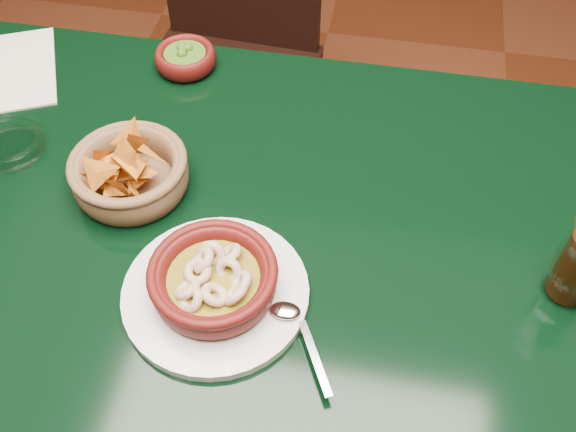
% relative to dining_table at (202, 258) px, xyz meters
% --- Properties ---
extents(ground, '(7.00, 7.00, 0.00)m').
position_rel_dining_table_xyz_m(ground, '(0.00, 0.00, -0.65)').
color(ground, '#471C0C').
rests_on(ground, ground).
extents(dining_table, '(1.20, 0.80, 0.75)m').
position_rel_dining_table_xyz_m(dining_table, '(0.00, 0.00, 0.00)').
color(dining_table, black).
rests_on(dining_table, ground).
extents(dining_chair, '(0.44, 0.44, 0.90)m').
position_rel_dining_table_xyz_m(dining_chair, '(-0.14, 0.71, -0.16)').
color(dining_chair, black).
rests_on(dining_chair, ground).
extents(shrimp_plate, '(0.29, 0.24, 0.08)m').
position_rel_dining_table_xyz_m(shrimp_plate, '(0.06, -0.12, 0.13)').
color(shrimp_plate, silver).
rests_on(shrimp_plate, dining_table).
extents(chip_basket, '(0.20, 0.20, 0.12)m').
position_rel_dining_table_xyz_m(chip_basket, '(-0.11, 0.04, 0.13)').
color(chip_basket, brown).
rests_on(chip_basket, dining_table).
extents(guacamole_ramekin, '(0.13, 0.13, 0.04)m').
position_rel_dining_table_xyz_m(guacamole_ramekin, '(-0.11, 0.33, 0.12)').
color(guacamole_ramekin, '#470C0A').
rests_on(guacamole_ramekin, dining_table).
extents(glass_ashtray, '(0.12, 0.12, 0.03)m').
position_rel_dining_table_xyz_m(glass_ashtray, '(-0.32, 0.08, 0.11)').
color(glass_ashtray, white).
rests_on(glass_ashtray, dining_table).
extents(paper_menu, '(0.24, 0.27, 0.00)m').
position_rel_dining_table_xyz_m(paper_menu, '(-0.42, 0.26, 0.10)').
color(paper_menu, beige).
rests_on(paper_menu, dining_table).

